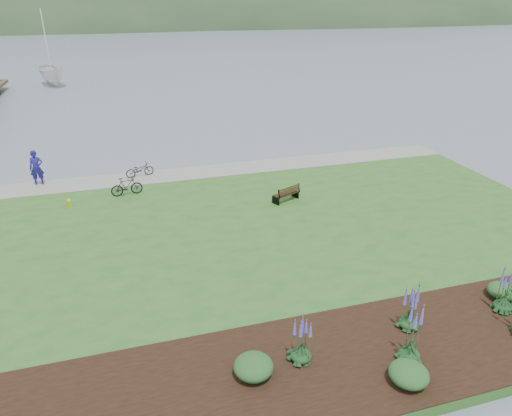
{
  "coord_description": "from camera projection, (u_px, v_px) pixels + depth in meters",
  "views": [
    {
      "loc": [
        -3.12,
        -18.87,
        9.98
      ],
      "look_at": [
        2.18,
        -0.84,
        1.3
      ],
      "focal_mm": 32.0,
      "sensor_mm": 36.0,
      "label": 1
    }
  ],
  "objects": [
    {
      "name": "pannier",
      "position": [
        69.0,
        203.0,
        23.01
      ],
      "size": [
        0.26,
        0.34,
        0.32
      ],
      "primitive_type": "cube",
      "rotation": [
        0.0,
        0.0,
        0.25
      ],
      "color": "gold",
      "rests_on": "lawn"
    },
    {
      "name": "bicycle_a",
      "position": [
        140.0,
        170.0,
        26.68
      ],
      "size": [
        0.91,
        1.72,
        0.86
      ],
      "primitive_type": "imported",
      "rotation": [
        0.0,
        0.0,
        1.79
      ],
      "color": "black",
      "rests_on": "lawn"
    },
    {
      "name": "ground",
      "position": [
        207.0,
        231.0,
        21.42
      ],
      "size": [
        600.0,
        600.0,
        0.0
      ],
      "primitive_type": "plane",
      "color": "slate",
      "rests_on": "ground"
    },
    {
      "name": "echium_1",
      "position": [
        411.0,
        308.0,
        14.22
      ],
      "size": [
        0.62,
        0.62,
        1.75
      ],
      "color": "#14381A",
      "rests_on": "garden_bed"
    },
    {
      "name": "lawn",
      "position": [
        215.0,
        248.0,
        19.59
      ],
      "size": [
        34.0,
        20.0,
        0.4
      ],
      "primitive_type": "cube",
      "color": "#295C20",
      "rests_on": "ground"
    },
    {
      "name": "garden_bed",
      "position": [
        368.0,
        353.0,
        13.47
      ],
      "size": [
        24.0,
        4.4,
        0.04
      ],
      "primitive_type": "cube",
      "color": "black",
      "rests_on": "lawn"
    },
    {
      "name": "far_hillside",
      "position": [
        175.0,
        26.0,
        174.59
      ],
      "size": [
        580.0,
        80.0,
        38.0
      ],
      "primitive_type": null,
      "color": "#2C4B2A",
      "rests_on": "ground"
    },
    {
      "name": "sailboat",
      "position": [
        54.0,
        85.0,
        57.01
      ],
      "size": [
        13.63,
        13.76,
        28.35
      ],
      "primitive_type": "imported",
      "rotation": [
        0.0,
        0.0,
        0.32
      ],
      "color": "silver",
      "rests_on": "ground"
    },
    {
      "name": "bicycle_b",
      "position": [
        127.0,
        186.0,
        24.14
      ],
      "size": [
        0.69,
        1.7,
        1.0
      ],
      "primitive_type": "imported",
      "rotation": [
        0.0,
        0.0,
        1.7
      ],
      "color": "black",
      "rests_on": "lawn"
    },
    {
      "name": "echium_0",
      "position": [
        412.0,
        337.0,
        12.94
      ],
      "size": [
        0.62,
        0.62,
        2.05
      ],
      "color": "#14381A",
      "rests_on": "garden_bed"
    },
    {
      "name": "park_bench",
      "position": [
        287.0,
        193.0,
        23.41
      ],
      "size": [
        1.55,
        1.11,
        0.89
      ],
      "rotation": [
        0.0,
        0.0,
        0.41
      ],
      "color": "#2F2012",
      "rests_on": "lawn"
    },
    {
      "name": "person",
      "position": [
        36.0,
        165.0,
        25.22
      ],
      "size": [
        0.88,
        0.63,
        2.33
      ],
      "primitive_type": "imported",
      "rotation": [
        0.0,
        0.0,
        0.06
      ],
      "color": "navy",
      "rests_on": "lawn"
    },
    {
      "name": "shrub_2",
      "position": [
        503.0,
        291.0,
        15.89
      ],
      "size": [
        1.01,
        1.01,
        0.5
      ],
      "primitive_type": "ellipsoid",
      "color": "#1E4C21",
      "rests_on": "garden_bed"
    },
    {
      "name": "shrub_1",
      "position": [
        409.0,
        374.0,
        12.35
      ],
      "size": [
        1.09,
        1.09,
        0.55
      ],
      "primitive_type": "ellipsoid",
      "color": "#1E4C21",
      "rests_on": "garden_bed"
    },
    {
      "name": "echium_4",
      "position": [
        302.0,
        340.0,
        12.9
      ],
      "size": [
        0.62,
        0.62,
        1.76
      ],
      "color": "#14381A",
      "rests_on": "garden_bed"
    },
    {
      "name": "echium_5",
      "position": [
        507.0,
        291.0,
        15.03
      ],
      "size": [
        0.62,
        0.62,
        1.76
      ],
      "color": "#14381A",
      "rests_on": "garden_bed"
    },
    {
      "name": "shoreline_path",
      "position": [
        185.0,
        174.0,
        27.25
      ],
      "size": [
        34.0,
        2.2,
        0.03
      ],
      "primitive_type": "cube",
      "color": "gray",
      "rests_on": "lawn"
    },
    {
      "name": "shrub_0",
      "position": [
        253.0,
        367.0,
        12.58
      ],
      "size": [
        1.12,
        1.12,
        0.56
      ],
      "primitive_type": "ellipsoid",
      "color": "#1E4C21",
      "rests_on": "garden_bed"
    }
  ]
}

